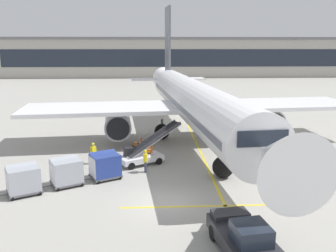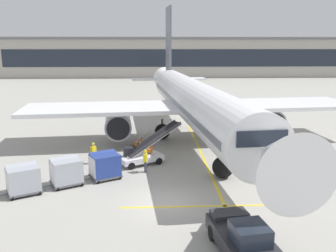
% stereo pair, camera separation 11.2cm
% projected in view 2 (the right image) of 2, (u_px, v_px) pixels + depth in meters
% --- Properties ---
extents(ground_plane, '(600.00, 600.00, 0.00)m').
position_uv_depth(ground_plane, '(165.00, 202.00, 21.51)').
color(ground_plane, '#9E9B93').
extents(parked_airplane, '(32.79, 42.68, 14.49)m').
position_uv_depth(parked_airplane, '(193.00, 102.00, 34.80)').
color(parked_airplane, white).
rests_on(parked_airplane, ground).
extents(belt_loader, '(5.20, 3.54, 3.21)m').
position_uv_depth(belt_loader, '(144.00, 153.00, 28.35)').
color(belt_loader, silver).
rests_on(belt_loader, ground).
extents(baggage_cart_lead, '(2.78, 2.35, 1.91)m').
position_uv_depth(baggage_cart_lead, '(105.00, 165.00, 25.19)').
color(baggage_cart_lead, '#515156').
rests_on(baggage_cart_lead, ground).
extents(baggage_cart_second, '(2.78, 2.35, 1.91)m').
position_uv_depth(baggage_cart_second, '(66.00, 171.00, 23.97)').
color(baggage_cart_second, '#515156').
rests_on(baggage_cart_second, ground).
extents(baggage_cart_third, '(2.78, 2.35, 1.91)m').
position_uv_depth(baggage_cart_third, '(23.00, 179.00, 22.55)').
color(baggage_cart_third, '#515156').
rests_on(baggage_cart_third, ground).
extents(pushback_tug, '(2.73, 4.66, 1.83)m').
position_uv_depth(pushback_tug, '(243.00, 238.00, 15.96)').
color(pushback_tug, '#232328').
rests_on(pushback_tug, ground).
extents(ground_crew_by_loader, '(0.44, 0.44, 1.74)m').
position_uv_depth(ground_crew_by_loader, '(94.00, 152.00, 28.32)').
color(ground_crew_by_loader, '#333847').
rests_on(ground_crew_by_loader, ground).
extents(ground_crew_by_carts, '(0.31, 0.56, 1.74)m').
position_uv_depth(ground_crew_by_carts, '(145.00, 159.00, 26.41)').
color(ground_crew_by_carts, '#333847').
rests_on(ground_crew_by_carts, ground).
extents(ground_crew_marshaller, '(0.57, 0.28, 1.74)m').
position_uv_depth(ground_crew_marshaller, '(149.00, 151.00, 28.61)').
color(ground_crew_marshaller, '#514C42').
rests_on(ground_crew_marshaller, ground).
extents(safety_cone_engine_keepout, '(0.64, 0.64, 0.73)m').
position_uv_depth(safety_cone_engine_keepout, '(141.00, 141.00, 34.07)').
color(safety_cone_engine_keepout, black).
rests_on(safety_cone_engine_keepout, ground).
extents(safety_cone_wingtip, '(0.58, 0.58, 0.66)m').
position_uv_depth(safety_cone_wingtip, '(140.00, 143.00, 33.37)').
color(safety_cone_wingtip, black).
rests_on(safety_cone_wingtip, ground).
extents(safety_cone_nose_mark, '(0.63, 0.63, 0.71)m').
position_uv_depth(safety_cone_nose_mark, '(136.00, 143.00, 33.44)').
color(safety_cone_nose_mark, black).
rests_on(safety_cone_nose_mark, ground).
extents(apron_guidance_line_lead_in, '(0.20, 110.00, 0.01)m').
position_uv_depth(apron_guidance_line_lead_in, '(196.00, 142.00, 34.95)').
color(apron_guidance_line_lead_in, yellow).
rests_on(apron_guidance_line_lead_in, ground).
extents(apron_guidance_line_stop_bar, '(12.00, 0.20, 0.01)m').
position_uv_depth(apron_guidance_line_stop_bar, '(221.00, 206.00, 21.01)').
color(apron_guidance_line_stop_bar, yellow).
rests_on(apron_guidance_line_stop_bar, ground).
extents(terminal_building, '(112.13, 15.27, 11.61)m').
position_uv_depth(terminal_building, '(192.00, 57.00, 109.06)').
color(terminal_building, '#A8A399').
rests_on(terminal_building, ground).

